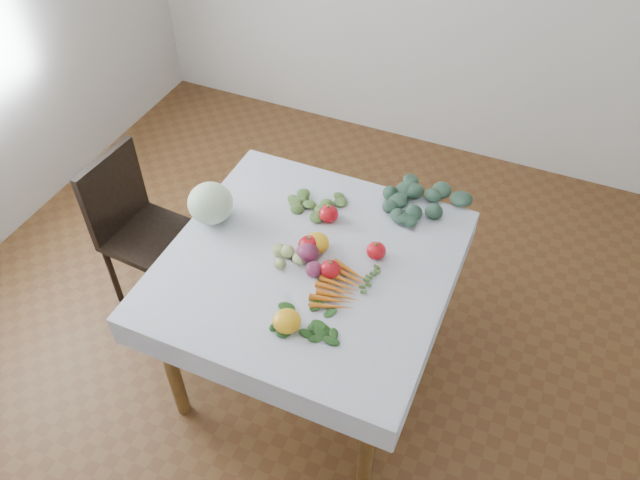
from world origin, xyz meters
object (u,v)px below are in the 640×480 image
at_px(table, 308,278).
at_px(chair, 135,221).
at_px(cabbage, 210,203).
at_px(carrot_bunch, 341,288).
at_px(heirloom_back, 317,243).

xyz_separation_m(table, chair, (-1.00, 0.14, -0.17)).
relative_size(chair, cabbage, 4.35).
bearing_deg(carrot_bunch, table, 153.92).
height_order(chair, carrot_bunch, chair).
bearing_deg(carrot_bunch, heirloom_back, 136.63).
relative_size(cabbage, heirloom_back, 1.85).
distance_m(cabbage, heirloom_back, 0.49).
bearing_deg(chair, table, -7.80).
distance_m(table, carrot_bunch, 0.23).
bearing_deg(cabbage, carrot_bunch, -13.20).
bearing_deg(heirloom_back, cabbage, -178.91).
xyz_separation_m(heirloom_back, carrot_bunch, (0.17, -0.16, -0.02)).
xyz_separation_m(table, cabbage, (-0.48, 0.07, 0.19)).
height_order(table, chair, chair).
height_order(chair, heirloom_back, chair).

